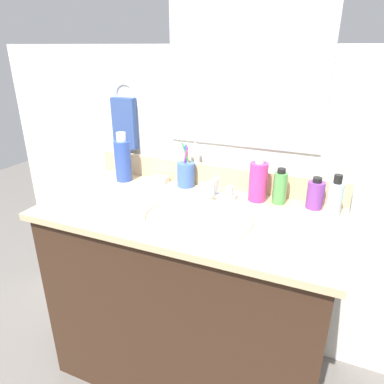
{
  "coord_description": "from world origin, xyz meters",
  "views": [
    {
      "loc": [
        0.45,
        -1.02,
        1.29
      ],
      "look_at": [
        0.01,
        0.0,
        0.83
      ],
      "focal_mm": 32.74,
      "sensor_mm": 36.0,
      "label": 1
    }
  ],
  "objects_px": {
    "bottle_toner_green": "(280,187)",
    "hand_towel": "(125,123)",
    "faucet": "(215,190)",
    "bottle_gel_clear": "(335,198)",
    "bottle_cream_purple": "(315,194)",
    "cup_blue_plastic": "(186,173)",
    "bottle_soap_pink": "(258,181)",
    "bottle_shampoo_blue": "(123,160)",
    "soap_bar": "(161,179)"
  },
  "relations": [
    {
      "from": "bottle_soap_pink",
      "to": "bottle_cream_purple",
      "type": "distance_m",
      "value": 0.2
    },
    {
      "from": "bottle_shampoo_blue",
      "to": "soap_bar",
      "type": "xyz_separation_m",
      "value": [
        0.15,
        0.04,
        -0.08
      ]
    },
    {
      "from": "bottle_cream_purple",
      "to": "soap_bar",
      "type": "height_order",
      "value": "bottle_cream_purple"
    },
    {
      "from": "faucet",
      "to": "bottle_gel_clear",
      "type": "distance_m",
      "value": 0.42
    },
    {
      "from": "bottle_toner_green",
      "to": "hand_towel",
      "type": "bearing_deg",
      "value": 173.01
    },
    {
      "from": "hand_towel",
      "to": "faucet",
      "type": "height_order",
      "value": "hand_towel"
    },
    {
      "from": "faucet",
      "to": "soap_bar",
      "type": "height_order",
      "value": "faucet"
    },
    {
      "from": "faucet",
      "to": "bottle_soap_pink",
      "type": "bearing_deg",
      "value": 11.92
    },
    {
      "from": "faucet",
      "to": "bottle_soap_pink",
      "type": "height_order",
      "value": "bottle_soap_pink"
    },
    {
      "from": "hand_towel",
      "to": "soap_bar",
      "type": "relative_size",
      "value": 3.44
    },
    {
      "from": "bottle_toner_green",
      "to": "bottle_gel_clear",
      "type": "bearing_deg",
      "value": -10.22
    },
    {
      "from": "faucet",
      "to": "soap_bar",
      "type": "distance_m",
      "value": 0.27
    },
    {
      "from": "bottle_toner_green",
      "to": "cup_blue_plastic",
      "type": "relative_size",
      "value": 0.72
    },
    {
      "from": "bottle_shampoo_blue",
      "to": "bottle_toner_green",
      "type": "height_order",
      "value": "bottle_shampoo_blue"
    },
    {
      "from": "faucet",
      "to": "bottle_soap_pink",
      "type": "xyz_separation_m",
      "value": [
        0.15,
        0.03,
        0.05
      ]
    },
    {
      "from": "soap_bar",
      "to": "bottle_shampoo_blue",
      "type": "bearing_deg",
      "value": -164.33
    },
    {
      "from": "cup_blue_plastic",
      "to": "bottle_gel_clear",
      "type": "bearing_deg",
      "value": -5.44
    },
    {
      "from": "bottle_shampoo_blue",
      "to": "cup_blue_plastic",
      "type": "distance_m",
      "value": 0.28
    },
    {
      "from": "bottle_soap_pink",
      "to": "soap_bar",
      "type": "relative_size",
      "value": 2.7
    },
    {
      "from": "faucet",
      "to": "bottle_cream_purple",
      "type": "relative_size",
      "value": 1.4
    },
    {
      "from": "bottle_cream_purple",
      "to": "bottle_gel_clear",
      "type": "relative_size",
      "value": 0.77
    },
    {
      "from": "bottle_toner_green",
      "to": "cup_blue_plastic",
      "type": "bearing_deg",
      "value": 176.94
    },
    {
      "from": "bottle_soap_pink",
      "to": "bottle_cream_purple",
      "type": "bearing_deg",
      "value": 3.74
    },
    {
      "from": "bottle_toner_green",
      "to": "bottle_cream_purple",
      "type": "bearing_deg",
      "value": 3.65
    },
    {
      "from": "hand_towel",
      "to": "faucet",
      "type": "bearing_deg",
      "value": -14.78
    },
    {
      "from": "bottle_gel_clear",
      "to": "bottle_soap_pink",
      "type": "bearing_deg",
      "value": 173.91
    },
    {
      "from": "bottle_toner_green",
      "to": "soap_bar",
      "type": "relative_size",
      "value": 2.08
    },
    {
      "from": "bottle_shampoo_blue",
      "to": "cup_blue_plastic",
      "type": "bearing_deg",
      "value": 9.25
    },
    {
      "from": "hand_towel",
      "to": "bottle_shampoo_blue",
      "type": "height_order",
      "value": "hand_towel"
    },
    {
      "from": "faucet",
      "to": "bottle_gel_clear",
      "type": "xyz_separation_m",
      "value": [
        0.42,
        0.0,
        0.04
      ]
    },
    {
      "from": "bottle_cream_purple",
      "to": "bottle_gel_clear",
      "type": "bearing_deg",
      "value": -32.97
    },
    {
      "from": "cup_blue_plastic",
      "to": "soap_bar",
      "type": "relative_size",
      "value": 2.89
    },
    {
      "from": "bottle_shampoo_blue",
      "to": "bottle_toner_green",
      "type": "relative_size",
      "value": 1.56
    },
    {
      "from": "bottle_cream_purple",
      "to": "cup_blue_plastic",
      "type": "xyz_separation_m",
      "value": [
        -0.51,
        0.01,
        0.0
      ]
    },
    {
      "from": "bottle_gel_clear",
      "to": "bottle_toner_green",
      "type": "bearing_deg",
      "value": 169.78
    },
    {
      "from": "hand_towel",
      "to": "bottle_cream_purple",
      "type": "height_order",
      "value": "hand_towel"
    },
    {
      "from": "bottle_soap_pink",
      "to": "bottle_cream_purple",
      "type": "height_order",
      "value": "bottle_soap_pink"
    },
    {
      "from": "bottle_gel_clear",
      "to": "faucet",
      "type": "bearing_deg",
      "value": -179.44
    },
    {
      "from": "bottle_soap_pink",
      "to": "bottle_cream_purple",
      "type": "relative_size",
      "value": 1.51
    },
    {
      "from": "hand_towel",
      "to": "bottle_gel_clear",
      "type": "xyz_separation_m",
      "value": [
        0.89,
        -0.12,
        -0.16
      ]
    },
    {
      "from": "faucet",
      "to": "bottle_shampoo_blue",
      "type": "xyz_separation_m",
      "value": [
        -0.42,
        0.01,
        0.06
      ]
    },
    {
      "from": "soap_bar",
      "to": "hand_towel",
      "type": "bearing_deg",
      "value": 161.91
    },
    {
      "from": "bottle_toner_green",
      "to": "bottle_soap_pink",
      "type": "relative_size",
      "value": 0.77
    },
    {
      "from": "faucet",
      "to": "bottle_toner_green",
      "type": "relative_size",
      "value": 1.2
    },
    {
      "from": "hand_towel",
      "to": "cup_blue_plastic",
      "type": "height_order",
      "value": "hand_towel"
    },
    {
      "from": "faucet",
      "to": "bottle_toner_green",
      "type": "distance_m",
      "value": 0.24
    },
    {
      "from": "cup_blue_plastic",
      "to": "soap_bar",
      "type": "xyz_separation_m",
      "value": [
        -0.12,
        -0.0,
        -0.04
      ]
    },
    {
      "from": "bottle_toner_green",
      "to": "bottle_soap_pink",
      "type": "distance_m",
      "value": 0.08
    },
    {
      "from": "hand_towel",
      "to": "bottle_toner_green",
      "type": "height_order",
      "value": "hand_towel"
    },
    {
      "from": "bottle_shampoo_blue",
      "to": "bottle_cream_purple",
      "type": "relative_size",
      "value": 1.81
    }
  ]
}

